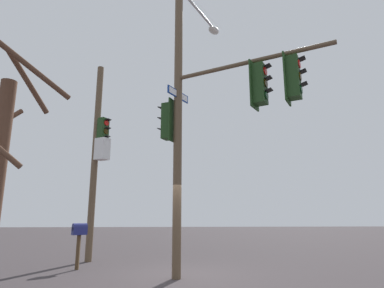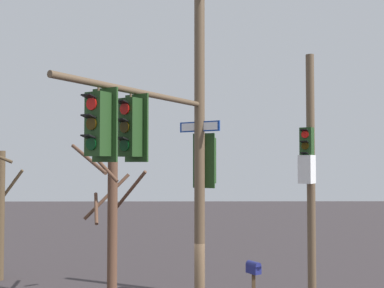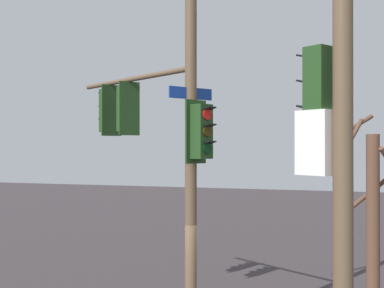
{
  "view_description": "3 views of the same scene",
  "coord_description": "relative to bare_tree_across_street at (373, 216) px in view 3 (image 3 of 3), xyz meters",
  "views": [
    {
      "loc": [
        0.35,
        9.62,
        1.65
      ],
      "look_at": [
        -0.28,
        0.35,
        3.72
      ],
      "focal_mm": 30.19,
      "sensor_mm": 36.0,
      "label": 1
    },
    {
      "loc": [
        -10.56,
        0.71,
        4.4
      ],
      "look_at": [
        0.47,
        0.61,
        4.83
      ],
      "focal_mm": 42.71,
      "sensor_mm": 36.0,
      "label": 2
    },
    {
      "loc": [
        3.56,
        -9.8,
        4.12
      ],
      "look_at": [
        0.18,
        0.41,
        4.17
      ],
      "focal_mm": 48.81,
      "sensor_mm": 36.0,
      "label": 3
    }
  ],
  "objects": [
    {
      "name": "secondary_pole_assembly",
      "position": [
        -0.56,
        -6.07,
        1.58
      ],
      "size": [
        0.74,
        0.63,
        7.68
      ],
      "rotation": [
        0.0,
        0.0,
        2.56
      ],
      "color": "brown",
      "rests_on": "ground"
    },
    {
      "name": "bare_tree_across_street",
      "position": [
        0.0,
        0.0,
        0.0
      ],
      "size": [
        2.38,
        2.38,
        4.95
      ],
      "color": "brown",
      "rests_on": "ground"
    },
    {
      "name": "main_signal_pole_assembly",
      "position": [
        -4.39,
        -2.32,
        2.59
      ],
      "size": [
        4.41,
        5.05,
        9.51
      ],
      "rotation": [
        0.0,
        0.0,
        2.57
      ],
      "color": "brown",
      "rests_on": "ground"
    }
  ]
}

